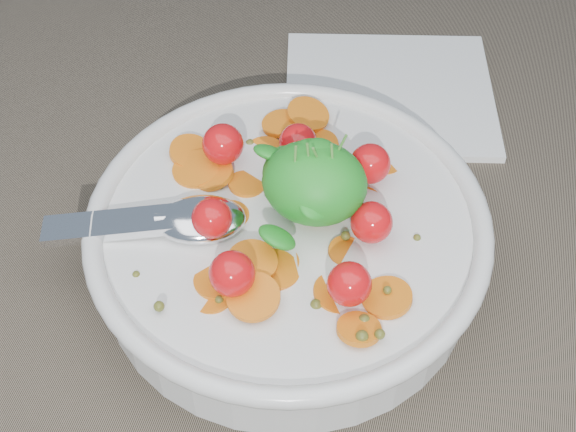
# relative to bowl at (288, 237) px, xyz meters

# --- Properties ---
(ground) EXTENTS (6.00, 6.00, 0.00)m
(ground) POSITION_rel_bowl_xyz_m (0.01, -0.02, -0.03)
(ground) COLOR #6A5D4C
(ground) RESTS_ON ground
(bowl) EXTENTS (0.28, 0.26, 0.11)m
(bowl) POSITION_rel_bowl_xyz_m (0.00, 0.00, 0.00)
(bowl) COLOR silver
(bowl) RESTS_ON ground
(napkin) EXTENTS (0.20, 0.18, 0.01)m
(napkin) POSITION_rel_bowl_xyz_m (0.04, 0.19, -0.03)
(napkin) COLOR white
(napkin) RESTS_ON ground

